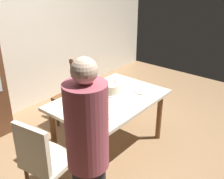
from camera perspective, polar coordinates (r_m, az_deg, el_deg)
ground at (r=3.73m, az=-0.50°, el=-11.99°), size 6.40×6.40×0.00m
back_wall at (r=4.51m, az=-19.28°, el=11.47°), size 6.40×0.10×2.60m
dining_table at (r=3.39m, az=-0.54°, el=-3.26°), size 1.41×0.95×0.74m
birthday_cake at (r=3.45m, az=-0.25°, el=0.15°), size 0.28×0.28×0.19m
plate_near_celebrant at (r=2.96m, az=-2.18°, el=-5.50°), size 0.22×0.22×0.01m
plate_far_side at (r=3.42m, az=-4.06°, el=-1.13°), size 0.22×0.22×0.01m
plate_near_guest at (r=3.54m, az=6.53°, el=-0.36°), size 0.22×0.22×0.01m
fork_near_celebrant at (r=2.85m, az=-4.09°, el=-6.89°), size 0.18×0.06×0.01m
fork_far_side at (r=3.32m, az=-5.88°, el=-2.12°), size 0.18×0.02×0.01m
chair_spindle_back at (r=4.05m, az=-7.98°, el=-1.45°), size 0.47×0.47×0.95m
chair_upholstered at (r=2.78m, az=-14.28°, el=-13.83°), size 0.51×0.50×0.95m
person_celebrant at (r=2.11m, az=-5.10°, el=-12.23°), size 0.32×0.32×1.69m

